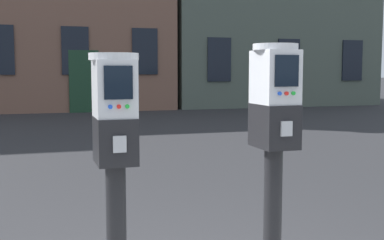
% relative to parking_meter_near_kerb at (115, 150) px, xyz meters
% --- Properties ---
extents(parking_meter_near_kerb, '(0.22, 0.25, 1.36)m').
position_rel_parking_meter_near_kerb_xyz_m(parking_meter_near_kerb, '(0.00, 0.00, 0.00)').
color(parking_meter_near_kerb, black).
rests_on(parking_meter_near_kerb, sidewalk_slab).
extents(parking_meter_twin_adjacent, '(0.22, 0.25, 1.41)m').
position_rel_parking_meter_near_kerb_xyz_m(parking_meter_twin_adjacent, '(0.77, 0.00, 0.04)').
color(parking_meter_twin_adjacent, black).
rests_on(parking_meter_twin_adjacent, sidewalk_slab).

